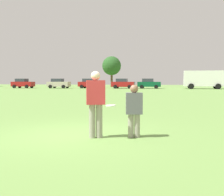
# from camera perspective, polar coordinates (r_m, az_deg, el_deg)

# --- Properties ---
(ground_plane) EXTENTS (164.26, 164.26, 0.00)m
(ground_plane) POSITION_cam_1_polar(r_m,az_deg,el_deg) (8.03, -7.51, -7.60)
(ground_plane) COLOR #6B9347
(player_thrower) EXTENTS (0.56, 0.42, 1.81)m
(player_thrower) POSITION_cam_1_polar(r_m,az_deg,el_deg) (7.45, -3.41, -0.50)
(player_thrower) COLOR gray
(player_thrower) RESTS_ON ground
(player_defender) EXTENTS (0.48, 0.33, 1.45)m
(player_defender) POSITION_cam_1_polar(r_m,az_deg,el_deg) (7.54, 4.60, -2.13)
(player_defender) COLOR gray
(player_defender) RESTS_ON ground
(frisbee) EXTENTS (0.27, 0.27, 0.04)m
(frisbee) POSITION_cam_1_polar(r_m,az_deg,el_deg) (7.24, -0.26, -1.56)
(frisbee) COLOR white
(parked_car_near_left) EXTENTS (4.26, 2.33, 1.82)m
(parked_car_near_left) POSITION_cam_1_polar(r_m,az_deg,el_deg) (55.81, -18.02, 2.92)
(parked_car_near_left) COLOR maroon
(parked_car_near_left) RESTS_ON ground
(parked_car_mid_left) EXTENTS (4.26, 2.33, 1.82)m
(parked_car_mid_left) POSITION_cam_1_polar(r_m,az_deg,el_deg) (53.11, -11.02, 3.00)
(parked_car_mid_left) COLOR #B7AD99
(parked_car_mid_left) RESTS_ON ground
(parked_car_center) EXTENTS (4.26, 2.33, 1.82)m
(parked_car_center) POSITION_cam_1_polar(r_m,az_deg,el_deg) (52.27, -4.68, 3.04)
(parked_car_center) COLOR maroon
(parked_car_center) RESTS_ON ground
(parked_car_mid_right) EXTENTS (4.26, 2.33, 1.82)m
(parked_car_mid_right) POSITION_cam_1_polar(r_m,az_deg,el_deg) (50.96, 2.27, 3.04)
(parked_car_mid_right) COLOR maroon
(parked_car_mid_right) RESTS_ON ground
(parked_car_near_right) EXTENTS (4.26, 2.33, 1.82)m
(parked_car_near_right) POSITION_cam_1_polar(r_m,az_deg,el_deg) (50.97, 7.67, 3.00)
(parked_car_near_right) COLOR #0C4C2D
(parked_car_near_right) RESTS_ON ground
(box_truck) EXTENTS (8.58, 3.21, 3.18)m
(box_truck) POSITION_cam_1_polar(r_m,az_deg,el_deg) (50.98, 19.20, 3.76)
(box_truck) COLOR white
(box_truck) RESTS_ON ground
(tree_west_maple) EXTENTS (4.19, 4.19, 6.81)m
(tree_west_maple) POSITION_cam_1_polar(r_m,az_deg,el_deg) (61.44, -0.08, 6.67)
(tree_west_maple) COLOR brown
(tree_west_maple) RESTS_ON ground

